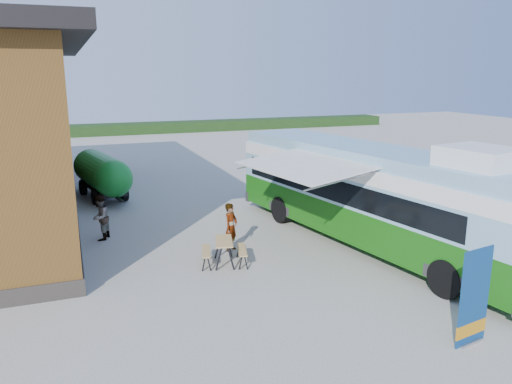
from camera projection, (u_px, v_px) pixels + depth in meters
name	position (u px, v px, depth m)	size (l,w,h in m)	color
ground	(297.00, 265.00, 16.00)	(100.00, 100.00, 0.00)	#BCB7AD
hedge	(212.00, 125.00, 53.19)	(40.00, 3.00, 1.00)	#264419
bus	(373.00, 192.00, 17.43)	(4.97, 13.36, 4.02)	#207613
awning	(309.00, 168.00, 16.57)	(3.65, 5.09, 0.55)	white
banner	(474.00, 306.00, 11.12)	(0.99, 0.29, 2.29)	navy
picnic_table	(224.00, 246.00, 15.91)	(1.68, 1.57, 0.80)	tan
person_a	(231.00, 227.00, 17.12)	(0.61, 0.40, 1.67)	#999999
person_b	(100.00, 218.00, 18.21)	(0.82, 0.64, 1.69)	#999999
slurry_tanker	(102.00, 173.00, 24.26)	(2.52, 5.78, 2.17)	#1A8F2E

